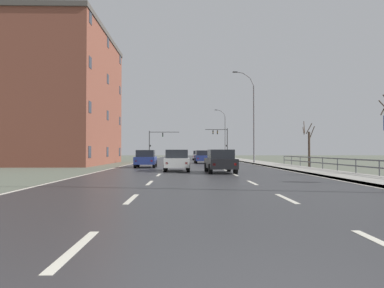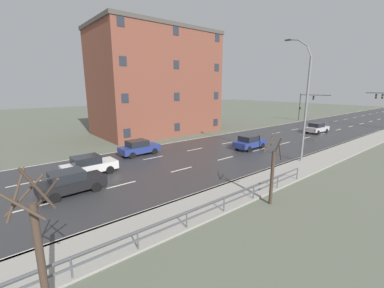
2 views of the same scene
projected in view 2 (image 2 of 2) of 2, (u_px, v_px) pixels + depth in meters
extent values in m
cube|color=#5B6051|center=(281.00, 138.00, 34.84)|extent=(160.00, 160.00, 0.12)
cube|color=#303033|center=(320.00, 129.00, 42.24)|extent=(14.00, 120.00, 0.02)
cube|color=beige|center=(24.00, 184.00, 18.16)|extent=(0.16, 2.20, 0.01)
cube|color=beige|center=(99.00, 169.00, 21.50)|extent=(0.16, 2.20, 0.01)
cube|color=beige|center=(153.00, 158.00, 24.84)|extent=(0.16, 2.20, 0.01)
cube|color=beige|center=(195.00, 149.00, 28.17)|extent=(0.16, 2.20, 0.01)
cube|color=beige|center=(228.00, 143.00, 31.51)|extent=(0.16, 2.20, 0.01)
cube|color=beige|center=(254.00, 137.00, 34.85)|extent=(0.16, 2.20, 0.01)
cube|color=beige|center=(276.00, 133.00, 38.19)|extent=(0.16, 2.20, 0.01)
cube|color=beige|center=(295.00, 129.00, 41.52)|extent=(0.16, 2.20, 0.01)
cube|color=beige|center=(310.00, 126.00, 44.86)|extent=(0.16, 2.20, 0.01)
cube|color=beige|center=(324.00, 124.00, 48.20)|extent=(0.16, 2.20, 0.01)
cube|color=beige|center=(336.00, 121.00, 51.54)|extent=(0.16, 2.20, 0.01)
cube|color=beige|center=(346.00, 119.00, 54.87)|extent=(0.16, 2.20, 0.01)
cube|color=beige|center=(355.00, 117.00, 58.21)|extent=(0.16, 2.20, 0.01)
cube|color=beige|center=(363.00, 116.00, 61.55)|extent=(0.16, 2.20, 0.01)
cube|color=beige|center=(370.00, 114.00, 64.88)|extent=(0.16, 2.20, 0.01)
cube|color=beige|center=(377.00, 113.00, 68.22)|extent=(0.16, 2.20, 0.01)
cube|color=beige|center=(383.00, 112.00, 71.56)|extent=(0.16, 2.20, 0.01)
cube|color=beige|center=(34.00, 207.00, 14.64)|extent=(0.16, 2.20, 0.01)
cube|color=beige|center=(122.00, 185.00, 17.98)|extent=(0.16, 2.20, 0.01)
cube|color=beige|center=(182.00, 169.00, 21.32)|extent=(0.16, 2.20, 0.01)
cube|color=beige|center=(225.00, 158.00, 24.65)|extent=(0.16, 2.20, 0.01)
cube|color=beige|center=(259.00, 150.00, 27.99)|extent=(0.16, 2.20, 0.01)
cube|color=beige|center=(285.00, 143.00, 31.33)|extent=(0.16, 2.20, 0.01)
cube|color=beige|center=(306.00, 138.00, 34.67)|extent=(0.16, 2.20, 0.01)
cube|color=beige|center=(324.00, 133.00, 38.00)|extent=(0.16, 2.20, 0.01)
cube|color=beige|center=(338.00, 130.00, 41.34)|extent=(0.16, 2.20, 0.01)
cube|color=beige|center=(351.00, 126.00, 44.68)|extent=(0.16, 2.20, 0.01)
cube|color=beige|center=(361.00, 124.00, 48.01)|extent=(0.16, 2.20, 0.01)
cube|color=beige|center=(371.00, 121.00, 51.35)|extent=(0.16, 2.20, 0.01)
cube|color=beige|center=(379.00, 119.00, 54.69)|extent=(0.16, 2.20, 0.01)
cube|color=beige|center=(367.00, 134.00, 37.07)|extent=(0.16, 120.00, 0.01)
cube|color=beige|center=(283.00, 124.00, 47.40)|extent=(0.16, 120.00, 0.01)
cube|color=gray|center=(381.00, 136.00, 35.81)|extent=(3.00, 120.00, 0.12)
cube|color=slate|center=(369.00, 134.00, 36.89)|extent=(0.16, 120.00, 0.12)
cube|color=#515459|center=(137.00, 231.00, 10.51)|extent=(0.06, 26.30, 0.08)
cube|color=#515459|center=(138.00, 240.00, 10.60)|extent=(0.06, 26.30, 0.08)
cylinder|color=#515459|center=(71.00, 269.00, 8.98)|extent=(0.07, 0.07, 1.00)
cylinder|color=#515459|center=(138.00, 241.00, 10.61)|extent=(0.07, 0.07, 1.00)
cylinder|color=#515459|center=(187.00, 220.00, 12.23)|extent=(0.07, 0.07, 1.00)
cylinder|color=#515459|center=(224.00, 205.00, 13.86)|extent=(0.07, 0.07, 1.00)
cylinder|color=#515459|center=(254.00, 192.00, 15.48)|extent=(0.07, 0.07, 1.00)
cylinder|color=#515459|center=(277.00, 182.00, 17.11)|extent=(0.07, 0.07, 1.00)
cylinder|color=#515459|center=(297.00, 174.00, 18.73)|extent=(0.07, 0.07, 1.00)
cylinder|color=slate|center=(306.00, 112.00, 22.52)|extent=(0.20, 0.20, 9.41)
cylinder|color=slate|center=(309.00, 51.00, 21.54)|extent=(0.53, 0.11, 0.98)
cylinder|color=slate|center=(303.00, 43.00, 21.86)|extent=(0.91, 0.11, 0.68)
cylinder|color=slate|center=(293.00, 40.00, 22.47)|extent=(1.03, 0.11, 0.29)
cube|color=#333335|center=(288.00, 40.00, 22.84)|extent=(0.56, 0.24, 0.12)
cylinder|color=#38383A|center=(381.00, 93.00, 41.85)|extent=(4.50, 0.12, 0.12)
cube|color=black|center=(382.00, 96.00, 41.81)|extent=(0.20, 0.28, 0.80)
sphere|color=#2D2D2D|center=(382.00, 95.00, 41.66)|extent=(0.14, 0.14, 0.14)
sphere|color=#F2AD19|center=(382.00, 96.00, 41.71)|extent=(0.14, 0.14, 0.14)
sphere|color=#2D2D2D|center=(382.00, 98.00, 41.77)|extent=(0.14, 0.14, 0.14)
cube|color=black|center=(376.00, 96.00, 42.49)|extent=(0.20, 0.28, 0.80)
sphere|color=#2D2D2D|center=(376.00, 95.00, 42.34)|extent=(0.14, 0.14, 0.14)
sphere|color=#F2AD19|center=(376.00, 96.00, 42.39)|extent=(0.14, 0.14, 0.14)
sphere|color=#2D2D2D|center=(376.00, 98.00, 42.45)|extent=(0.14, 0.14, 0.14)
cylinder|color=#38383A|center=(300.00, 107.00, 52.27)|extent=(0.18, 0.18, 5.60)
cylinder|color=#38383A|center=(315.00, 95.00, 49.46)|extent=(5.96, 0.12, 0.12)
cube|color=black|center=(313.00, 98.00, 49.80)|extent=(0.20, 0.28, 0.80)
sphere|color=#2D2D2D|center=(313.00, 96.00, 49.65)|extent=(0.14, 0.14, 0.14)
sphere|color=#2D2D2D|center=(313.00, 98.00, 49.71)|extent=(0.14, 0.14, 0.14)
sphere|color=green|center=(313.00, 99.00, 49.77)|extent=(0.14, 0.14, 0.14)
cube|color=black|center=(300.00, 108.00, 52.12)|extent=(0.18, 0.12, 0.32)
cube|color=navy|center=(140.00, 149.00, 25.86)|extent=(1.87, 4.14, 0.64)
cube|color=black|center=(137.00, 143.00, 25.56)|extent=(1.61, 2.04, 0.60)
cube|color=slate|center=(145.00, 142.00, 26.17)|extent=(1.41, 0.12, 0.51)
cylinder|color=black|center=(154.00, 151.00, 26.14)|extent=(0.24, 0.67, 0.66)
cylinder|color=black|center=(146.00, 148.00, 27.33)|extent=(0.24, 0.67, 0.66)
cylinder|color=black|center=(132.00, 155.00, 24.52)|extent=(0.24, 0.67, 0.66)
cylinder|color=black|center=(125.00, 152.00, 25.71)|extent=(0.24, 0.67, 0.66)
cube|color=red|center=(118.00, 151.00, 25.05)|extent=(0.16, 0.04, 0.14)
cube|color=red|center=(124.00, 153.00, 24.08)|extent=(0.16, 0.04, 0.14)
cube|color=silver|center=(90.00, 167.00, 19.99)|extent=(1.84, 4.13, 0.64)
cube|color=black|center=(86.00, 160.00, 19.70)|extent=(1.60, 2.03, 0.60)
cube|color=slate|center=(98.00, 158.00, 20.30)|extent=(1.41, 0.11, 0.51)
cylinder|color=black|center=(110.00, 170.00, 20.27)|extent=(0.23, 0.66, 0.66)
cylinder|color=black|center=(102.00, 165.00, 21.47)|extent=(0.23, 0.66, 0.66)
cylinder|color=black|center=(77.00, 177.00, 18.66)|extent=(0.23, 0.66, 0.66)
cylinder|color=black|center=(70.00, 171.00, 19.86)|extent=(0.23, 0.66, 0.66)
cube|color=red|center=(60.00, 170.00, 19.20)|extent=(0.16, 0.04, 0.14)
cube|color=red|center=(65.00, 175.00, 18.22)|extent=(0.16, 0.04, 0.14)
cube|color=navy|center=(250.00, 143.00, 28.36)|extent=(1.91, 4.16, 0.64)
cube|color=black|center=(249.00, 138.00, 28.06)|extent=(1.63, 2.06, 0.60)
cube|color=slate|center=(254.00, 137.00, 28.68)|extent=(1.41, 0.13, 0.51)
cylinder|color=black|center=(262.00, 146.00, 28.66)|extent=(0.24, 0.67, 0.66)
cylinder|color=black|center=(250.00, 143.00, 29.84)|extent=(0.24, 0.67, 0.66)
cylinder|color=black|center=(249.00, 149.00, 27.02)|extent=(0.24, 0.67, 0.66)
cylinder|color=black|center=(237.00, 147.00, 28.20)|extent=(0.24, 0.67, 0.66)
cube|color=red|center=(234.00, 145.00, 27.53)|extent=(0.16, 0.05, 0.14)
cube|color=red|center=(244.00, 147.00, 26.57)|extent=(0.16, 0.05, 0.14)
cube|color=#B7B7BC|center=(317.00, 129.00, 38.25)|extent=(1.96, 4.18, 0.64)
cube|color=black|center=(317.00, 125.00, 37.97)|extent=(1.66, 2.07, 0.60)
cube|color=slate|center=(320.00, 125.00, 38.53)|extent=(1.41, 0.15, 0.51)
cylinder|color=black|center=(326.00, 131.00, 38.43)|extent=(0.25, 0.67, 0.66)
cylinder|color=black|center=(316.00, 129.00, 39.69)|extent=(0.25, 0.67, 0.66)
cylinder|color=black|center=(318.00, 133.00, 36.95)|extent=(0.25, 0.67, 0.66)
cylinder|color=black|center=(307.00, 131.00, 38.22)|extent=(0.25, 0.67, 0.66)
cube|color=red|center=(306.00, 130.00, 37.59)|extent=(0.16, 0.05, 0.14)
cube|color=red|center=(314.00, 131.00, 36.56)|extent=(0.16, 0.05, 0.14)
cube|color=black|center=(72.00, 184.00, 16.45)|extent=(1.94, 4.17, 0.64)
cube|color=black|center=(67.00, 176.00, 16.15)|extent=(1.65, 2.07, 0.60)
cube|color=slate|center=(82.00, 173.00, 16.77)|extent=(1.41, 0.14, 0.51)
cylinder|color=black|center=(96.00, 187.00, 16.76)|extent=(0.25, 0.67, 0.66)
cylinder|color=black|center=(87.00, 181.00, 17.93)|extent=(0.25, 0.67, 0.66)
cylinder|color=black|center=(54.00, 198.00, 15.10)|extent=(0.25, 0.67, 0.66)
cylinder|color=black|center=(48.00, 190.00, 16.28)|extent=(0.25, 0.67, 0.66)
cube|color=red|center=(34.00, 189.00, 15.61)|extent=(0.16, 0.05, 0.14)
cube|color=red|center=(39.00, 196.00, 14.65)|extent=(0.16, 0.05, 0.14)
cube|color=brown|center=(156.00, 84.00, 37.81)|extent=(10.60, 17.45, 14.56)
cube|color=#4C4742|center=(154.00, 31.00, 36.15)|extent=(10.81, 17.80, 0.50)
cube|color=#282D38|center=(127.00, 133.00, 30.45)|extent=(0.04, 0.90, 1.10)
cube|color=#282D38|center=(177.00, 127.00, 35.10)|extent=(0.04, 0.90, 1.10)
cube|color=#282D38|center=(216.00, 122.00, 39.76)|extent=(0.04, 0.90, 1.10)
cube|color=#282D38|center=(125.00, 98.00, 29.52)|extent=(0.04, 0.90, 1.10)
cube|color=#282D38|center=(177.00, 97.00, 34.18)|extent=(0.04, 0.90, 1.10)
cube|color=#282D38|center=(216.00, 96.00, 38.83)|extent=(0.04, 0.90, 1.10)
cube|color=#282D38|center=(123.00, 61.00, 28.60)|extent=(0.04, 0.90, 1.10)
cube|color=#282D38|center=(176.00, 65.00, 33.25)|extent=(0.04, 0.90, 1.10)
cube|color=#282D38|center=(217.00, 67.00, 37.90)|extent=(0.04, 0.90, 1.10)
cube|color=#282D38|center=(121.00, 21.00, 27.67)|extent=(0.04, 0.90, 1.10)
cube|color=#282D38|center=(176.00, 31.00, 32.32)|extent=(0.04, 0.90, 1.10)
cube|color=#282D38|center=(217.00, 38.00, 36.98)|extent=(0.04, 0.90, 1.10)
cylinder|color=#423328|center=(43.00, 272.00, 6.75)|extent=(0.20, 0.20, 4.00)
cylinder|color=#423328|center=(16.00, 204.00, 5.69)|extent=(0.63, 1.03, 1.00)
cylinder|color=#423328|center=(38.00, 190.00, 6.05)|extent=(0.33, 0.71, 1.32)
cylinder|color=#423328|center=(25.00, 195.00, 6.59)|extent=(0.22, 1.02, 0.93)
cylinder|color=#423328|center=(16.00, 194.00, 6.28)|extent=(0.62, 0.61, 1.21)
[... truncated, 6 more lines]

